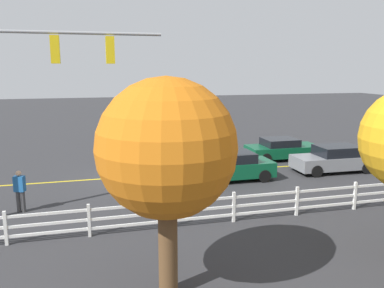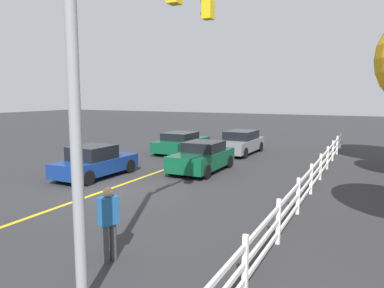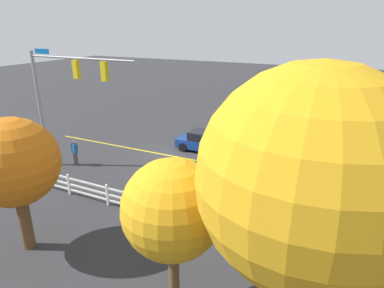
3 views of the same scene
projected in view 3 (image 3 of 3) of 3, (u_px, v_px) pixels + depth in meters
ground_plane at (171, 156)px, 23.06m from camera, size 120.00×120.00×0.00m
lane_center_stripe at (225, 166)px, 21.40m from camera, size 28.00×0.16×0.01m
signal_assembly at (63, 89)px, 19.06m from camera, size 7.36×0.38×7.32m
car_0 at (230, 170)px, 19.21m from camera, size 4.16×1.93×1.43m
car_1 at (205, 142)px, 23.78m from camera, size 4.14×1.88×1.45m
car_2 at (322, 162)px, 20.34m from camera, size 4.53×2.05×1.33m
car_3 at (343, 190)px, 16.83m from camera, size 4.49×2.01×1.44m
pedestrian at (75, 152)px, 21.30m from camera, size 0.46×0.37×1.69m
white_rail_fence at (151, 206)px, 15.52m from camera, size 26.10×0.10×1.15m
tree_0 at (173, 210)px, 9.35m from camera, size 2.95×2.95×5.18m
tree_1 at (14, 163)px, 12.38m from camera, size 3.39×3.39×5.46m
tree_2 at (311, 179)px, 7.26m from camera, size 5.13×5.13×7.99m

